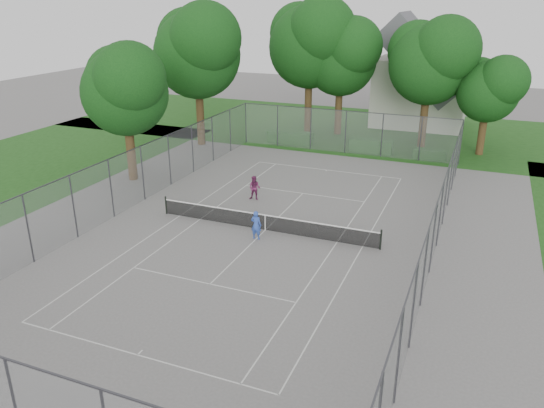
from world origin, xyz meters
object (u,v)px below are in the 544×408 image
at_px(house, 422,81).
at_px(woman_player, 255,188).
at_px(tennis_net, 265,222).
at_px(girl_player, 256,225).

xyz_separation_m(house, woman_player, (-6.63, -25.69, -3.58)).
distance_m(tennis_net, house, 30.38).
distance_m(tennis_net, girl_player, 1.23).
bearing_deg(tennis_net, woman_player, 120.78).
bearing_deg(woman_player, house, 69.81).
xyz_separation_m(tennis_net, woman_player, (-2.48, 4.16, 0.27)).
distance_m(girl_player, woman_player, 5.90).
bearing_deg(woman_player, tennis_net, -64.94).
bearing_deg(woman_player, girl_player, -71.04).
distance_m(house, girl_player, 31.53).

